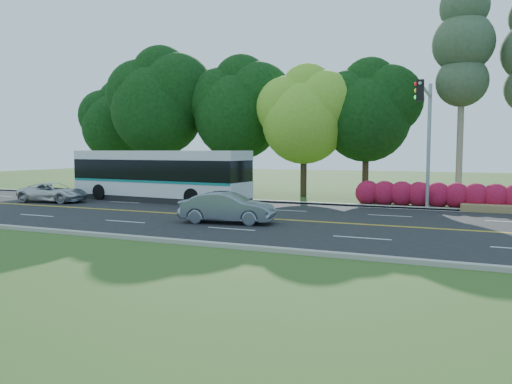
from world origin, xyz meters
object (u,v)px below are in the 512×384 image
at_px(transit_bus, 159,176).
at_px(traffic_signal, 426,124).
at_px(sedan, 227,208).
at_px(suv, 54,192).

bearing_deg(transit_bus, traffic_signal, 6.17).
bearing_deg(transit_bus, sedan, -34.72).
bearing_deg(traffic_signal, suv, -170.88).
height_order(traffic_signal, sedan, traffic_signal).
bearing_deg(traffic_signal, sedan, -136.69).
xyz_separation_m(traffic_signal, transit_bus, (-16.46, -0.33, -3.02)).
height_order(sedan, suv, sedan).
bearing_deg(suv, sedan, -111.56).
relative_size(sedan, suv, 0.97).
distance_m(sedan, suv, 14.87).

